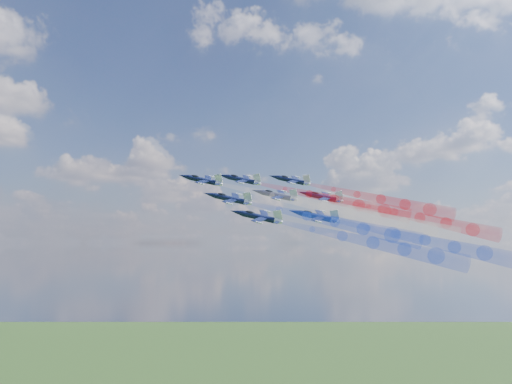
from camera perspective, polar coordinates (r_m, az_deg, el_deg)
jet_lead at (r=152.30m, az=-5.51°, el=1.22°), size 16.79×16.77×9.35m
trail_lead at (r=147.70m, az=4.33°, el=-0.92°), size 32.56×32.97×14.75m
jet_inner_left at (r=139.39m, az=-2.70°, el=-0.70°), size 16.79×16.77×9.35m
trail_inner_left at (r=136.48m, az=8.10°, el=-3.08°), size 32.56×32.97×14.75m
jet_inner_right at (r=157.92m, az=-1.50°, el=1.28°), size 16.79×16.77×9.35m
trail_inner_right at (r=155.06m, az=8.02°, el=-0.77°), size 32.56×32.97×14.75m
jet_outer_left at (r=129.26m, az=0.28°, el=-2.59°), size 16.79×16.77×9.35m
trail_outer_left at (r=128.10m, az=11.94°, el=-5.13°), size 32.56×32.97×14.75m
jet_center_third at (r=148.31m, az=2.14°, el=-0.35°), size 16.79×16.77×9.35m
trail_center_third at (r=147.42m, az=12.28°, el=-2.54°), size 32.56×32.97×14.75m
jet_outer_right at (r=165.81m, az=3.67°, el=1.21°), size 16.79×16.77×9.35m
trail_outer_right at (r=165.20m, az=12.73°, el=-0.74°), size 32.56×32.97×14.75m
jet_rear_left at (r=138.54m, az=6.20°, el=-2.51°), size 16.79×16.77×9.35m
trail_rear_left at (r=139.87m, az=16.98°, el=-4.79°), size 32.56×32.97×14.75m
jet_rear_right at (r=155.15m, az=6.87°, el=-0.52°), size 16.79×16.77×9.35m
trail_rear_right at (r=156.31m, az=16.49°, el=-2.57°), size 32.56×32.97×14.75m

